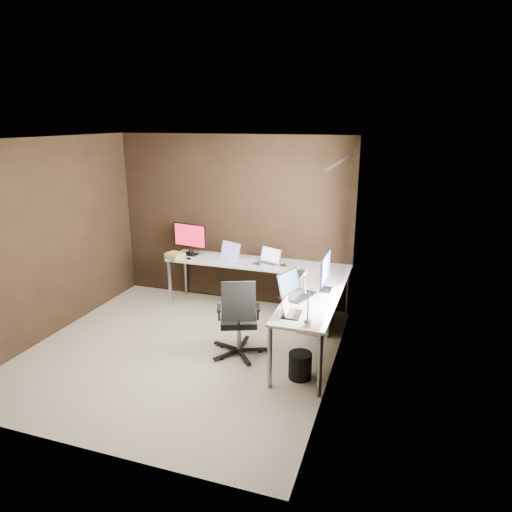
{
  "coord_description": "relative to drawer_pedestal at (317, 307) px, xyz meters",
  "views": [
    {
      "loc": [
        2.42,
        -4.43,
        2.7
      ],
      "look_at": [
        0.64,
        0.95,
        0.99
      ],
      "focal_mm": 32.0,
      "sensor_mm": 36.0,
      "label": 1
    }
  ],
  "objects": [
    {
      "name": "laptop_black_small",
      "position": [
        -0.06,
        -1.29,
        0.47
      ],
      "size": [
        0.2,
        0.27,
        0.18
      ],
      "rotation": [
        0.0,
        0.0,
        1.61
      ],
      "color": "black",
      "rests_on": "desk"
    },
    {
      "name": "laptop_black_big",
      "position": [
        -0.14,
        -0.74,
        0.49
      ],
      "size": [
        0.42,
        0.5,
        0.28
      ],
      "rotation": [
        0.0,
        0.0,
        1.25
      ],
      "color": "black",
      "rests_on": "desk"
    },
    {
      "name": "office_chair",
      "position": [
        -0.74,
        -1.0,
        -0.01
      ],
      "size": [
        0.55,
        0.58,
        0.98
      ],
      "rotation": [
        0.0,
        0.0,
        0.37
      ],
      "color": "black",
      "rests_on": "ground"
    },
    {
      "name": "monitor_right",
      "position": [
        0.16,
        -0.45,
        0.69
      ],
      "size": [
        0.13,
        0.55,
        0.45
      ],
      "rotation": [
        0.0,
        0.0,
        1.58
      ],
      "color": "black",
      "rests_on": "desk"
    },
    {
      "name": "laptop_silver",
      "position": [
        -0.77,
        0.3,
        0.48
      ],
      "size": [
        0.42,
        0.36,
        0.24
      ],
      "rotation": [
        0.0,
        0.0,
        -0.36
      ],
      "color": "silver",
      "rests_on": "desk"
    },
    {
      "name": "book_stack",
      "position": [
        -2.16,
        0.15,
        0.47
      ],
      "size": [
        0.34,
        0.31,
        0.09
      ],
      "rotation": [
        0.0,
        0.0,
        -0.37
      ],
      "color": "#A08A56",
      "rests_on": "desk"
    },
    {
      "name": "wastebasket",
      "position": [
        0.07,
        -1.28,
        -0.15
      ],
      "size": [
        0.26,
        0.26,
        0.29
      ],
      "primitive_type": "cylinder",
      "rotation": [
        0.0,
        0.0,
        0.03
      ],
      "color": "black",
      "rests_on": "ground"
    },
    {
      "name": "laptop_white",
      "position": [
        -1.41,
        0.39,
        0.48
      ],
      "size": [
        0.42,
        0.36,
        0.23
      ],
      "rotation": [
        0.0,
        0.0,
        -0.37
      ],
      "color": "white",
      "rests_on": "desk"
    },
    {
      "name": "drawer_pedestal",
      "position": [
        0.0,
        0.0,
        0.0
      ],
      "size": [
        0.42,
        0.5,
        0.6
      ],
      "primitive_type": "cube",
      "color": "white",
      "rests_on": "ground"
    },
    {
      "name": "mouse_corner",
      "position": [
        -0.54,
        0.27,
        0.45
      ],
      "size": [
        0.1,
        0.07,
        0.03
      ],
      "primitive_type": "ellipsoid",
      "rotation": [
        0.0,
        0.0,
        -0.22
      ],
      "color": "black",
      "rests_on": "desk"
    },
    {
      "name": "room",
      "position": [
        -1.09,
        -1.08,
        0.98
      ],
      "size": [
        3.6,
        3.6,
        2.5
      ],
      "color": "#C2B597",
      "rests_on": "ground"
    },
    {
      "name": "desk_lamp",
      "position": [
        0.11,
        -1.44,
        0.78
      ],
      "size": [
        0.18,
        0.21,
        0.55
      ],
      "rotation": [
        0.0,
        0.0,
        0.14
      ],
      "color": "slate",
      "rests_on": "desk"
    },
    {
      "name": "desk",
      "position": [
        -0.59,
        -0.11,
        0.38
      ],
      "size": [
        2.65,
        2.25,
        0.73
      ],
      "color": "white",
      "rests_on": "ground"
    },
    {
      "name": "monitor_left",
      "position": [
        -2.03,
        0.4,
        0.7
      ],
      "size": [
        0.55,
        0.19,
        0.47
      ],
      "rotation": [
        0.0,
        0.0,
        -0.14
      ],
      "color": "black",
      "rests_on": "desk"
    },
    {
      "name": "mouse_left",
      "position": [
        -1.94,
        0.15,
        0.45
      ],
      "size": [
        0.1,
        0.08,
        0.03
      ],
      "primitive_type": "ellipsoid",
      "rotation": [
        0.0,
        0.0,
        -0.38
      ],
      "color": "black",
      "rests_on": "desk"
    }
  ]
}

